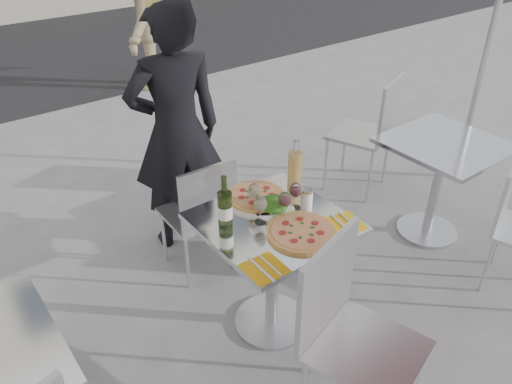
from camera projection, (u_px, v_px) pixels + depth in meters
ground at (271, 322)px, 2.99m from camera, size 80.00×80.00×0.00m
main_table at (273, 252)px, 2.70m from camera, size 0.72×0.72×0.75m
side_table_right at (440, 169)px, 3.47m from camera, size 0.72×0.72×0.75m
chair_far at (202, 209)px, 3.11m from camera, size 0.40×0.41×0.85m
chair_near at (348, 326)px, 2.19m from camera, size 0.56×0.57×1.00m
side_chair_rfar at (373, 126)px, 3.96m from camera, size 0.58×0.59×0.99m
woman_diner at (176, 132)px, 3.25m from camera, size 0.70×0.54×1.71m
pedestrian_b at (140, 13)px, 5.89m from camera, size 1.19×1.35×1.81m
pizza_near at (301, 232)px, 2.49m from camera, size 0.35×0.35×0.02m
pizza_far at (256, 197)px, 2.75m from camera, size 0.36×0.36×0.03m
salad_plate at (274, 205)px, 2.65m from camera, size 0.22×0.22×0.09m
wine_bottle at (225, 208)px, 2.49m from camera, size 0.07×0.07×0.29m
carafe at (295, 168)px, 2.82m from camera, size 0.08×0.08×0.29m
sugar_shaker at (307, 198)px, 2.67m from camera, size 0.06×0.06×0.11m
wineglass_white_a at (261, 204)px, 2.52m from camera, size 0.07×0.07×0.16m
wineglass_white_b at (254, 192)px, 2.62m from camera, size 0.07×0.07×0.16m
wineglass_red_a at (285, 200)px, 2.55m from camera, size 0.07×0.07×0.16m
wineglass_red_b at (296, 191)px, 2.63m from camera, size 0.07×0.07×0.16m
napkin_left at (265, 268)px, 2.27m from camera, size 0.19×0.20×0.01m
napkin_right at (344, 224)px, 2.56m from camera, size 0.21×0.21×0.01m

